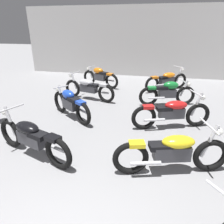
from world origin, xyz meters
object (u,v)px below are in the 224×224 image
at_px(motorcycle_left_row_2, 70,103).
at_px(motorcycle_right_row_3, 168,93).
at_px(motorcycle_right_row_2, 172,112).
at_px(motorcycle_left_row_1, 31,137).
at_px(motorcycle_right_row_4, 167,80).
at_px(motorcycle_right_row_1, 172,152).
at_px(motorcycle_left_row_3, 88,88).
at_px(motorcycle_left_row_4, 100,76).

relative_size(motorcycle_left_row_2, motorcycle_right_row_3, 0.86).
bearing_deg(motorcycle_right_row_2, motorcycle_left_row_1, -145.14).
xyz_separation_m(motorcycle_left_row_1, motorcycle_left_row_2, (-0.02, 2.06, 0.01)).
bearing_deg(motorcycle_right_row_3, motorcycle_right_row_4, 89.33).
distance_m(motorcycle_right_row_1, motorcycle_right_row_3, 3.71).
relative_size(motorcycle_left_row_1, motorcycle_right_row_3, 1.08).
relative_size(motorcycle_right_row_1, motorcycle_right_row_4, 1.19).
bearing_deg(motorcycle_right_row_3, motorcycle_right_row_2, -87.73).
bearing_deg(motorcycle_right_row_3, motorcycle_left_row_1, -126.62).
height_order(motorcycle_right_row_1, motorcycle_right_row_4, same).
bearing_deg(motorcycle_left_row_2, motorcycle_right_row_1, -34.93).
bearing_deg(motorcycle_left_row_2, motorcycle_right_row_2, -0.88).
distance_m(motorcycle_left_row_2, motorcycle_left_row_3, 1.75).
height_order(motorcycle_right_row_2, motorcycle_right_row_3, motorcycle_right_row_2).
distance_m(motorcycle_left_row_1, motorcycle_left_row_4, 5.68).
height_order(motorcycle_left_row_2, motorcycle_right_row_2, motorcycle_right_row_2).
bearing_deg(motorcycle_left_row_3, motorcycle_right_row_3, -0.16).
bearing_deg(motorcycle_left_row_1, motorcycle_right_row_1, 1.68).
bearing_deg(motorcycle_left_row_3, motorcycle_right_row_2, -31.35).
xyz_separation_m(motorcycle_left_row_1, motorcycle_left_row_4, (-0.12, 5.67, 0.01)).
relative_size(motorcycle_left_row_1, motorcycle_right_row_2, 1.00).
bearing_deg(motorcycle_left_row_4, motorcycle_right_row_4, -0.13).
bearing_deg(motorcycle_left_row_1, motorcycle_right_row_3, 53.38).
xyz_separation_m(motorcycle_right_row_1, motorcycle_right_row_2, (0.08, 1.93, 0.00)).
distance_m(motorcycle_left_row_3, motorcycle_right_row_3, 2.87).
height_order(motorcycle_left_row_1, motorcycle_right_row_4, same).
bearing_deg(motorcycle_right_row_2, motorcycle_left_row_2, 179.12).
bearing_deg(motorcycle_right_row_1, motorcycle_left_row_2, 145.07).
bearing_deg(motorcycle_left_row_3, motorcycle_left_row_1, -89.30).
bearing_deg(motorcycle_right_row_3, motorcycle_left_row_2, -148.54).
xyz_separation_m(motorcycle_left_row_2, motorcycle_right_row_2, (2.91, -0.04, -0.01)).
relative_size(motorcycle_left_row_1, motorcycle_left_row_2, 1.25).
height_order(motorcycle_left_row_3, motorcycle_right_row_2, same).
xyz_separation_m(motorcycle_left_row_2, motorcycle_left_row_4, (-0.10, 3.62, 0.00)).
xyz_separation_m(motorcycle_left_row_3, motorcycle_right_row_2, (2.94, -1.79, 0.00)).
relative_size(motorcycle_left_row_2, motorcycle_left_row_4, 0.89).
distance_m(motorcycle_left_row_1, motorcycle_left_row_2, 2.06).
bearing_deg(motorcycle_right_row_4, motorcycle_right_row_1, -90.32).
bearing_deg(motorcycle_right_row_2, motorcycle_right_row_1, -92.38).
distance_m(motorcycle_left_row_2, motorcycle_right_row_3, 3.33).
bearing_deg(motorcycle_left_row_1, motorcycle_right_row_4, 63.36).
height_order(motorcycle_left_row_3, motorcycle_left_row_4, motorcycle_left_row_3).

